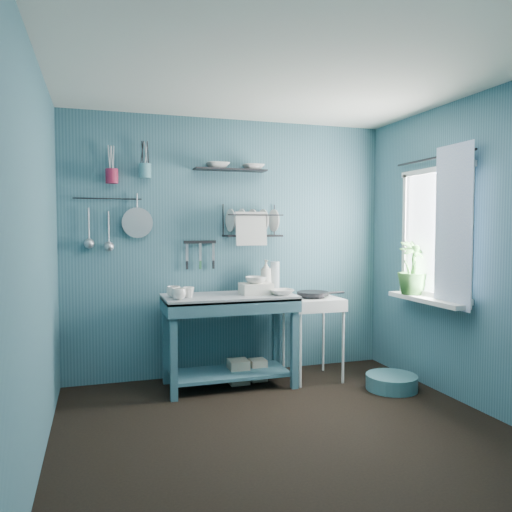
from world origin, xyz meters
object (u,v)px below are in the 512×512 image
object	(u,v)px
mug_right	(174,292)
storage_tin_large	(238,371)
wash_tub	(256,289)
floor_basin	(392,382)
potted_plant	(413,268)
utensil_cup_teal	(145,171)
colander	(137,223)
utensil_cup_magenta	(112,176)
soap_bottle	(266,275)
hotplate_stand	(312,338)
work_counter	(229,341)
dish_rack	(252,220)
water_bottle	(275,276)
storage_tin_small	(258,370)
frying_pan	(313,294)
mug_left	(179,294)
mug_mid	(188,292)

from	to	relation	value
mug_right	storage_tin_large	world-z (taller)	mug_right
wash_tub	floor_basin	distance (m)	1.47
wash_tub	potted_plant	size ratio (longest dim) A/B	0.57
utensil_cup_teal	colander	bearing A→B (deg)	157.20
utensil_cup_magenta	wash_tub	bearing A→B (deg)	-15.52
soap_bottle	hotplate_stand	size ratio (longest dim) A/B	0.38
potted_plant	wash_tub	bearing A→B (deg)	163.78
work_counter	storage_tin_large	distance (m)	0.33
soap_bottle	hotplate_stand	bearing A→B (deg)	-29.56
mug_right	utensil_cup_teal	size ratio (longest dim) A/B	0.95
wash_tub	dish_rack	xyz separation A→B (m)	(0.06, 0.30, 0.63)
work_counter	utensil_cup_magenta	bearing A→B (deg)	171.07
water_bottle	storage_tin_small	distance (m)	0.91
utensil_cup_magenta	dish_rack	bearing A→B (deg)	-2.20
work_counter	floor_basin	distance (m)	1.50
hotplate_stand	frying_pan	bearing A→B (deg)	0.00
colander	dish_rack	bearing A→B (deg)	-4.22
colander	work_counter	bearing A→B (deg)	-24.64
floor_basin	mug_left	bearing A→B (deg)	168.40
wash_tub	utensil_cup_teal	size ratio (longest dim) A/B	2.15
frying_pan	mug_right	bearing A→B (deg)	178.95
work_counter	colander	xyz separation A→B (m)	(-0.78, 0.36, 1.07)
dish_rack	storage_tin_large	xyz separation A→B (m)	(-0.21, -0.23, -1.41)
water_bottle	floor_basin	size ratio (longest dim) A/B	0.62
water_bottle	mug_mid	bearing A→B (deg)	-162.72
mug_left	storage_tin_large	world-z (taller)	mug_left
mug_right	colander	bearing A→B (deg)	127.84
mug_left	frying_pan	world-z (taller)	mug_left
soap_bottle	hotplate_stand	distance (m)	0.75
frying_pan	dish_rack	bearing A→B (deg)	149.43
colander	floor_basin	bearing A→B (deg)	-22.70
work_counter	utensil_cup_teal	xyz separation A→B (m)	(-0.71, 0.33, 1.55)
mug_right	potted_plant	world-z (taller)	potted_plant
dish_rack	colander	xyz separation A→B (m)	(-1.08, 0.08, -0.03)
utensil_cup_teal	storage_tin_large	size ratio (longest dim) A/B	0.59
utensil_cup_teal	storage_tin_small	size ratio (longest dim) A/B	0.65
floor_basin	dish_rack	bearing A→B (deg)	142.29
utensil_cup_magenta	potted_plant	size ratio (longest dim) A/B	0.26
wash_tub	colander	distance (m)	1.25
work_counter	mug_right	xyz separation A→B (m)	(-0.50, 0.00, 0.47)
floor_basin	utensil_cup_teal	bearing A→B (deg)	157.30
soap_bottle	mug_right	bearing A→B (deg)	-167.74
potted_plant	storage_tin_large	world-z (taller)	potted_plant
soap_bottle	utensil_cup_teal	world-z (taller)	utensil_cup_teal
water_bottle	storage_tin_small	bearing A→B (deg)	-147.53
soap_bottle	dish_rack	xyz separation A→B (m)	(-0.11, 0.08, 0.53)
mug_right	wash_tub	bearing A→B (deg)	-1.53
hotplate_stand	storage_tin_large	bearing A→B (deg)	168.25
frying_pan	potted_plant	size ratio (longest dim) A/B	0.61
mug_right	frying_pan	world-z (taller)	mug_right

